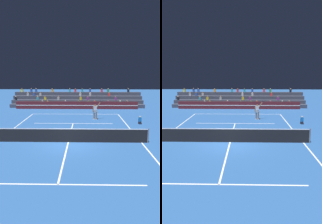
{
  "view_description": "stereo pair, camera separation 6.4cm",
  "coord_description": "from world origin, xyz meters",
  "views": [
    {
      "loc": [
        1.25,
        -15.79,
        5.02
      ],
      "look_at": [
        0.72,
        7.1,
        1.1
      ],
      "focal_mm": 35.0,
      "sensor_mm": 36.0,
      "label": 1
    },
    {
      "loc": [
        1.31,
        -15.79,
        5.02
      ],
      "look_at": [
        0.72,
        7.1,
        1.1
      ],
      "focal_mm": 35.0,
      "sensor_mm": 36.0,
      "label": 2
    }
  ],
  "objects": [
    {
      "name": "ground_plane",
      "position": [
        0.0,
        0.0,
        0.0
      ],
      "size": [
        120.0,
        120.0,
        0.0
      ],
      "primitive_type": "plane",
      "color": "#285699"
    },
    {
      "name": "court_lines",
      "position": [
        0.0,
        0.0,
        0.0
      ],
      "size": [
        11.1,
        23.9,
        0.01
      ],
      "color": "white",
      "rests_on": "ground"
    },
    {
      "name": "tennis_net",
      "position": [
        0.0,
        0.0,
        0.54
      ],
      "size": [
        12.0,
        0.1,
        1.1
      ],
      "color": "slate",
      "rests_on": "ground"
    },
    {
      "name": "sponsor_banner_wall",
      "position": [
        0.0,
        16.17,
        0.55
      ],
      "size": [
        18.0,
        0.26,
        1.1
      ],
      "color": "#51191E",
      "rests_on": "ground"
    },
    {
      "name": "bleacher_stand",
      "position": [
        -0.01,
        19.33,
        0.83
      ],
      "size": [
        20.6,
        3.8,
        2.83
      ],
      "color": "#383D4C",
      "rests_on": "ground"
    },
    {
      "name": "ball_kid_courtside",
      "position": [
        6.91,
        6.33,
        0.33
      ],
      "size": [
        0.3,
        0.36,
        0.84
      ],
      "color": "black",
      "rests_on": "ground"
    },
    {
      "name": "tennis_player",
      "position": [
        2.42,
        8.51,
        0.98
      ],
      "size": [
        1.23,
        0.39,
        2.37
      ],
      "color": "brown",
      "rests_on": "ground"
    },
    {
      "name": "tennis_ball",
      "position": [
        -3.01,
        2.63,
        0.03
      ],
      "size": [
        0.07,
        0.07,
        0.07
      ],
      "primitive_type": "sphere",
      "color": "#C6DB33",
      "rests_on": "ground"
    }
  ]
}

